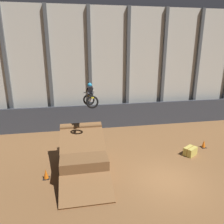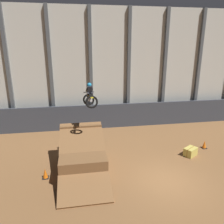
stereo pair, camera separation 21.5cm
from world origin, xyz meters
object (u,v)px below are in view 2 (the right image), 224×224
Objects in this scene: traffic_cone_near_ramp at (204,145)px; hay_bale_trackside at (190,152)px; dirt_ramp at (82,155)px; traffic_cone_arena_edge at (45,174)px; rider_bike_solo at (90,97)px.

hay_bale_trackside is at bearing -150.96° from traffic_cone_near_ramp.
dirt_ramp reaches higher than hay_bale_trackside.
traffic_cone_arena_edge is 9.51m from hay_bale_trackside.
traffic_cone_arena_edge is (-2.74, -1.46, -4.00)m from rider_bike_solo.
traffic_cone_near_ramp is 11.19m from traffic_cone_arena_edge.
traffic_cone_arena_edge reaches higher than hay_bale_trackside.
dirt_ramp is 4.84× the size of hay_bale_trackside.
traffic_cone_near_ramp is (8.27, 0.52, -4.00)m from rider_bike_solo.
rider_bike_solo is at bearing 47.96° from dirt_ramp.
traffic_cone_arena_edge is at bearing -155.44° from rider_bike_solo.
traffic_cone_arena_edge is (-11.01, -1.98, 0.00)m from traffic_cone_near_ramp.
traffic_cone_near_ramp and traffic_cone_arena_edge have the same top height.
traffic_cone_arena_edge is at bearing -173.29° from hay_bale_trackside.
traffic_cone_arena_edge is (-2.14, -0.79, -0.54)m from dirt_ramp.
dirt_ramp is 3.57m from rider_bike_solo.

